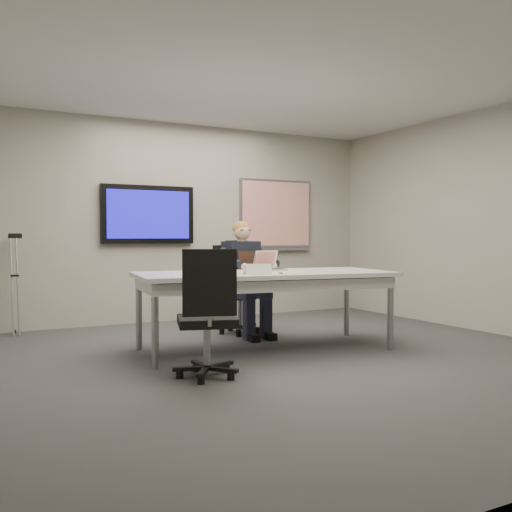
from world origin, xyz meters
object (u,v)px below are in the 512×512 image
conference_table (265,281)px  laptop (269,265)px  seated_person (248,290)px  office_chair_far (237,306)px  office_chair_near (207,338)px

conference_table → laptop: laptop is taller
seated_person → conference_table: bearing=-112.1°
conference_table → office_chair_far: office_chair_far is taller
seated_person → laptop: bearing=-98.5°
office_chair_far → seated_person: 0.34m
conference_table → seated_person: seated_person is taller
office_chair_near → laptop: office_chair_near is taller
conference_table → seated_person: (0.22, 0.81, -0.17)m
office_chair_far → laptop: (0.01, -0.79, 0.54)m
office_chair_far → laptop: size_ratio=3.30×
conference_table → office_chair_far: size_ratio=2.56×
office_chair_far → seated_person: bearing=-109.1°
office_chair_near → laptop: 1.74m
conference_table → laptop: (0.20, 0.27, 0.15)m
office_chair_near → seated_person: size_ratio=0.79×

